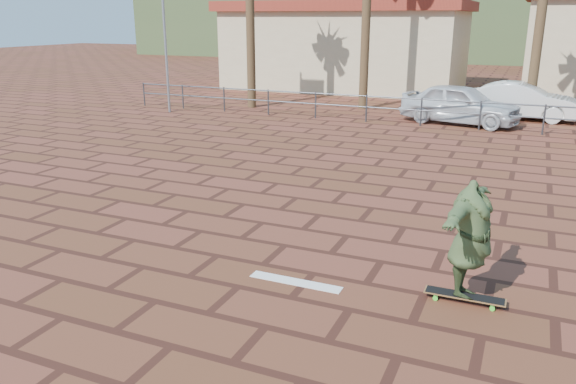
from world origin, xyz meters
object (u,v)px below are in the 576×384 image
object	(u,v)px
car_white	(521,101)
longboard	(465,296)
car_silver	(460,104)
skateboarder	(470,239)

from	to	relation	value
car_white	longboard	bearing A→B (deg)	-177.31
longboard	car_white	world-z (taller)	car_white
longboard	car_silver	size ratio (longest dim) A/B	0.25
skateboarder	car_white	world-z (taller)	skateboarder
skateboarder	car_silver	bearing A→B (deg)	14.44
skateboarder	car_silver	xyz separation A→B (m)	(-1.83, 13.84, -0.20)
longboard	car_silver	distance (m)	13.97
car_silver	car_white	size ratio (longest dim) A/B	1.01
longboard	car_silver	xyz separation A→B (m)	(-1.83, 13.84, 0.63)
skateboarder	car_white	xyz separation A→B (m)	(0.14, 15.77, -0.23)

